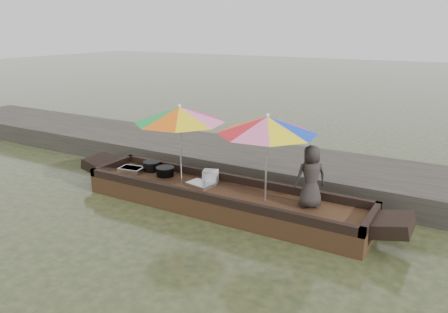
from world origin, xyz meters
The scene contains 11 objects.
water centered at (0.00, 0.00, 0.00)m, with size 80.00×80.00×0.00m, color #29331A.
dock centered at (0.00, 2.20, 0.25)m, with size 22.00×2.20×0.50m, color #2D2B26.
boat_hull centered at (0.00, 0.00, 0.17)m, with size 5.49×1.20×0.35m, color black.
cooking_pot centered at (-1.91, 0.33, 0.44)m, with size 0.36×0.36×0.19m, color black.
tray_crayfish centered at (-2.22, 0.04, 0.39)m, with size 0.49×0.34×0.09m, color silver.
tray_scallop centered at (-0.50, 0.06, 0.38)m, with size 0.49×0.34×0.06m, color silver.
charcoal_grill centered at (-1.44, 0.19, 0.43)m, with size 0.35×0.35×0.17m, color black.
supply_bag centered at (-0.41, 0.29, 0.48)m, with size 0.28×0.22×0.26m, color silver.
vendor centered at (1.65, 0.14, 0.89)m, with size 0.53×0.35×1.08m, color #2C2725.
umbrella_bow centered at (-0.90, 0.00, 1.12)m, with size 1.72×1.72×1.55m, color pink, non-canonical shape.
umbrella_stern centered at (0.89, 0.00, 1.12)m, with size 1.71×1.71×1.55m, color #0C38D8, non-canonical shape.
Camera 1 is at (3.84, -6.50, 3.29)m, focal length 35.00 mm.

